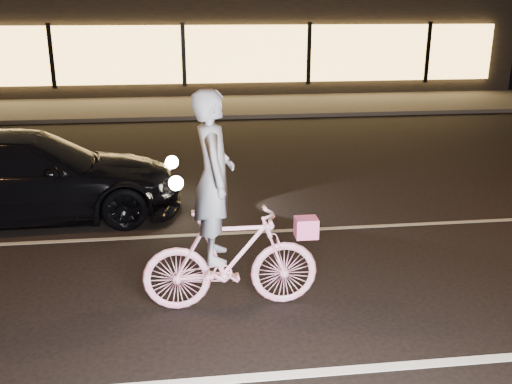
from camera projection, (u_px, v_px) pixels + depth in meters
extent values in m
plane|color=black|center=(197.00, 301.00, 6.57)|extent=(90.00, 90.00, 0.00)
cube|color=silver|center=(202.00, 382.00, 5.16)|extent=(60.00, 0.12, 0.01)
cube|color=gray|center=(193.00, 235.00, 8.46)|extent=(60.00, 0.10, 0.01)
cube|color=#383533|center=(186.00, 107.00, 18.81)|extent=(30.00, 4.00, 0.12)
cube|color=black|center=(183.00, 37.00, 23.86)|extent=(25.00, 8.00, 4.00)
cube|color=#F7B656|center=(184.00, 55.00, 20.12)|extent=(23.00, 0.15, 2.00)
cube|color=black|center=(51.00, 56.00, 19.50)|extent=(0.15, 0.08, 2.20)
cube|color=black|center=(184.00, 55.00, 20.05)|extent=(0.15, 0.08, 2.20)
cube|color=black|center=(309.00, 54.00, 20.59)|extent=(0.15, 0.08, 2.20)
cube|color=black|center=(428.00, 52.00, 21.13)|extent=(0.15, 0.08, 2.20)
imported|color=#FF4997|center=(231.00, 259.00, 6.28)|extent=(1.95, 0.55, 1.17)
imported|color=silver|center=(214.00, 177.00, 5.96)|extent=(0.44, 0.67, 1.84)
cube|color=#E03874|center=(306.00, 227.00, 6.28)|extent=(0.25, 0.20, 0.22)
imported|color=black|center=(28.00, 176.00, 8.97)|extent=(4.87, 2.23, 1.38)
sphere|color=#FFF2BF|center=(172.00, 162.00, 9.98)|extent=(0.23, 0.23, 0.23)
sphere|color=#FFF2BF|center=(176.00, 183.00, 8.80)|extent=(0.23, 0.23, 0.23)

